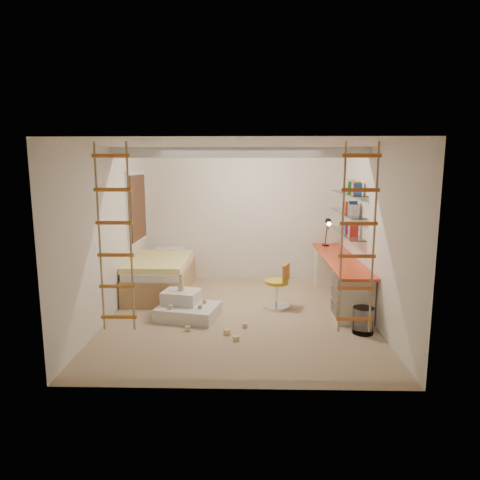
{
  "coord_description": "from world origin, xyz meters",
  "views": [
    {
      "loc": [
        0.16,
        -6.42,
        2.33
      ],
      "look_at": [
        0.0,
        0.3,
        1.15
      ],
      "focal_mm": 32.0,
      "sensor_mm": 36.0,
      "label": 1
    }
  ],
  "objects_px": {
    "desk": "(339,277)",
    "swivel_chair": "(278,292)",
    "play_platform": "(186,307)",
    "bed": "(161,275)"
  },
  "relations": [
    {
      "from": "desk",
      "to": "play_platform",
      "type": "height_order",
      "value": "desk"
    },
    {
      "from": "bed",
      "to": "play_platform",
      "type": "distance_m",
      "value": 1.48
    },
    {
      "from": "desk",
      "to": "play_platform",
      "type": "distance_m",
      "value": 2.73
    },
    {
      "from": "play_platform",
      "to": "desk",
      "type": "bearing_deg",
      "value": 20.54
    },
    {
      "from": "bed",
      "to": "play_platform",
      "type": "xyz_separation_m",
      "value": [
        0.66,
        -1.32,
        -0.18
      ]
    },
    {
      "from": "swivel_chair",
      "to": "play_platform",
      "type": "distance_m",
      "value": 1.52
    },
    {
      "from": "swivel_chair",
      "to": "play_platform",
      "type": "bearing_deg",
      "value": -162.22
    },
    {
      "from": "desk",
      "to": "swivel_chair",
      "type": "xyz_separation_m",
      "value": [
        -1.1,
        -0.49,
        -0.13
      ]
    },
    {
      "from": "desk",
      "to": "play_platform",
      "type": "relative_size",
      "value": 2.75
    },
    {
      "from": "desk",
      "to": "swivel_chair",
      "type": "distance_m",
      "value": 1.21
    }
  ]
}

